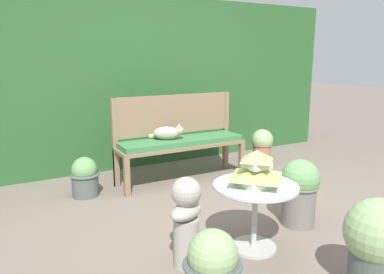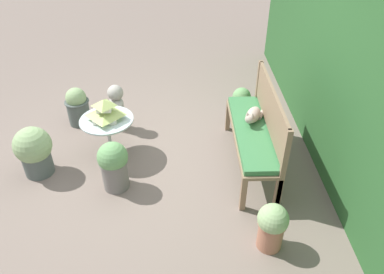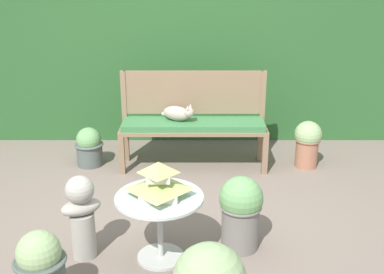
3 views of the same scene
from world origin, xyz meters
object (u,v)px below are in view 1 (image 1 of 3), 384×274
potted_plant_bench_left (378,243)px  potted_plant_path_edge (85,177)px  pagoda_birdhouse (256,170)px  potted_plant_hedge_corner (262,146)px  garden_bench (182,145)px  patio_table (255,199)px  garden_bust (186,218)px  potted_plant_table_far (300,190)px  cat (168,133)px

potted_plant_bench_left → potted_plant_path_edge: bearing=115.4°
pagoda_birdhouse → potted_plant_hedge_corner: size_ratio=0.71×
potted_plant_hedge_corner → potted_plant_path_edge: 2.43m
potted_plant_bench_left → potted_plant_hedge_corner: (1.17, 2.60, -0.05)m
pagoda_birdhouse → potted_plant_hedge_corner: 2.36m
garden_bench → potted_plant_path_edge: garden_bench is taller
pagoda_birdhouse → potted_plant_bench_left: (0.35, -0.82, -0.32)m
patio_table → potted_plant_bench_left: 0.90m
garden_bust → potted_plant_bench_left: 1.27m
pagoda_birdhouse → garden_bust: bearing=177.1°
pagoda_birdhouse → potted_plant_bench_left: pagoda_birdhouse is taller
patio_table → pagoda_birdhouse: (0.00, 0.00, 0.23)m
garden_bench → potted_plant_table_far: (0.37, -1.61, -0.13)m
potted_plant_path_edge → potted_plant_hedge_corner: bearing=-0.9°
garden_bench → potted_plant_table_far: size_ratio=2.60×
garden_bench → potted_plant_bench_left: (0.09, -2.58, -0.12)m
patio_table → potted_plant_table_far: (0.63, 0.15, -0.09)m
potted_plant_table_far → potted_plant_path_edge: bearing=132.7°
potted_plant_bench_left → potted_plant_hedge_corner: bearing=65.7°
potted_plant_table_far → potted_plant_path_edge: size_ratio=1.39×
potted_plant_table_far → potted_plant_hedge_corner: size_ratio=1.16×
patio_table → potted_plant_path_edge: 2.04m
cat → pagoda_birdhouse: size_ratio=0.98×
potted_plant_hedge_corner → garden_bust: bearing=-140.5°
garden_bust → potted_plant_path_edge: garden_bust is taller
garden_bench → potted_plant_table_far: potted_plant_table_far is taller
patio_table → potted_plant_hedge_corner: size_ratio=1.26×
garden_bust → patio_table: bearing=-31.5°
cat → pagoda_birdhouse: bearing=-66.4°
garden_bust → potted_plant_table_far: garden_bust is taller
cat → garden_bust: cat is taller
patio_table → potted_plant_path_edge: bearing=116.6°
potted_plant_hedge_corner → potted_plant_table_far: bearing=-118.9°
pagoda_birdhouse → potted_plant_bench_left: 0.95m
cat → potted_plant_hedge_corner: (1.43, -0.02, -0.33)m
cat → potted_plant_path_edge: size_ratio=0.84×
patio_table → potted_plant_bench_left: potted_plant_bench_left is taller
garden_bench → potted_plant_path_edge: 1.19m
pagoda_birdhouse → potted_plant_bench_left: size_ratio=0.59×
garden_bench → pagoda_birdhouse: bearing=-98.3°
potted_plant_table_far → pagoda_birdhouse: bearing=-166.3°
cat → potted_plant_hedge_corner: cat is taller
patio_table → garden_bust: (-0.59, 0.03, -0.05)m
garden_bust → potted_plant_hedge_corner: garden_bust is taller
potted_plant_bench_left → potted_plant_hedge_corner: 2.85m
potted_plant_bench_left → potted_plant_path_edge: size_ratio=1.44×
potted_plant_bench_left → potted_plant_path_edge: (-1.25, 2.64, -0.12)m
patio_table → potted_plant_hedge_corner: patio_table is taller
pagoda_birdhouse → potted_plant_path_edge: pagoda_birdhouse is taller
pagoda_birdhouse → garden_bust: size_ratio=0.55×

